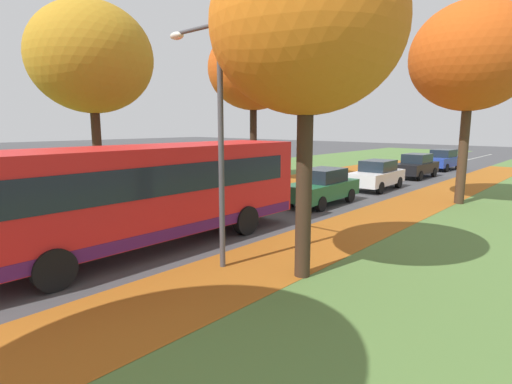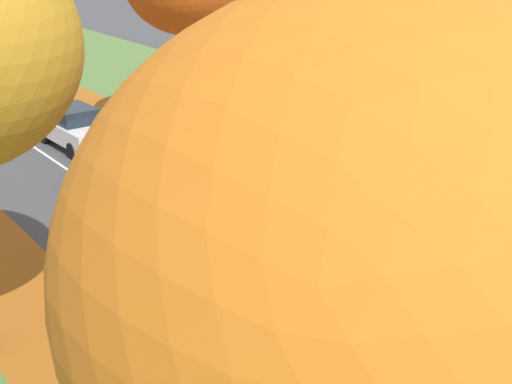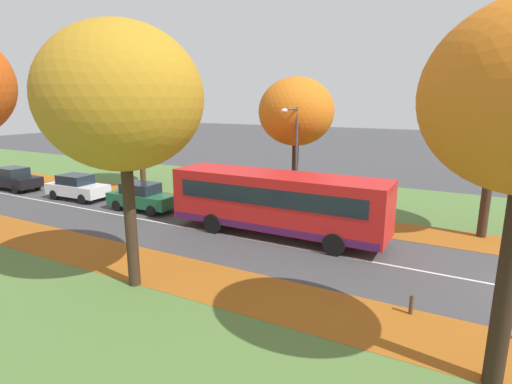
{
  "view_description": "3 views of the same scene",
  "coord_description": "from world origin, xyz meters",
  "px_view_note": "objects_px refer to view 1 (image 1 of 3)",
  "views": [
    {
      "loc": [
        11.14,
        4.59,
        3.6
      ],
      "look_at": [
        1.9,
        14.88,
        1.25
      ],
      "focal_mm": 28.0,
      "sensor_mm": 36.0,
      "label": 1
    },
    {
      "loc": [
        -9.06,
        -0.71,
        8.58
      ],
      "look_at": [
        1.61,
        13.72,
        1.67
      ],
      "focal_mm": 50.0,
      "sensor_mm": 36.0,
      "label": 2
    },
    {
      "loc": [
        -15.38,
        3.2,
        6.31
      ],
      "look_at": [
        0.16,
        11.6,
        2.26
      ],
      "focal_mm": 28.0,
      "sensor_mm": 36.0,
      "label": 3
    }
  ],
  "objects_px": {
    "tree_left_near": "(91,58)",
    "car_green_lead": "(322,187)",
    "tree_left_mid": "(253,69)",
    "tree_right_mid": "(471,57)",
    "tree_right_near": "(307,27)",
    "streetlamp_right": "(211,119)",
    "car_black_third_in_line": "(416,166)",
    "bus": "(148,190)",
    "car_blue_fourth_in_line": "(443,160)",
    "car_white_following": "(377,175)"
  },
  "relations": [
    {
      "from": "tree_left_mid",
      "to": "tree_right_mid",
      "type": "bearing_deg",
      "value": 3.06
    },
    {
      "from": "bus",
      "to": "car_black_third_in_line",
      "type": "bearing_deg",
      "value": 89.94
    },
    {
      "from": "car_blue_fourth_in_line",
      "to": "bus",
      "type": "bearing_deg",
      "value": -89.65
    },
    {
      "from": "car_black_third_in_line",
      "to": "tree_right_mid",
      "type": "bearing_deg",
      "value": -57.87
    },
    {
      "from": "streetlamp_right",
      "to": "car_blue_fourth_in_line",
      "type": "xyz_separation_m",
      "value": [
        -2.68,
        26.96,
        -2.92
      ]
    },
    {
      "from": "streetlamp_right",
      "to": "car_blue_fourth_in_line",
      "type": "bearing_deg",
      "value": 95.69
    },
    {
      "from": "car_green_lead",
      "to": "car_black_third_in_line",
      "type": "relative_size",
      "value": 1.01
    },
    {
      "from": "bus",
      "to": "tree_right_near",
      "type": "bearing_deg",
      "value": 13.27
    },
    {
      "from": "tree_left_near",
      "to": "tree_right_mid",
      "type": "xyz_separation_m",
      "value": [
        12.06,
        11.14,
        0.09
      ]
    },
    {
      "from": "tree_left_mid",
      "to": "tree_right_mid",
      "type": "relative_size",
      "value": 1.08
    },
    {
      "from": "bus",
      "to": "car_black_third_in_line",
      "type": "relative_size",
      "value": 2.47
    },
    {
      "from": "car_white_following",
      "to": "car_black_third_in_line",
      "type": "relative_size",
      "value": 1.01
    },
    {
      "from": "streetlamp_right",
      "to": "car_blue_fourth_in_line",
      "type": "relative_size",
      "value": 1.4
    },
    {
      "from": "tree_right_near",
      "to": "tree_right_mid",
      "type": "distance_m",
      "value": 12.16
    },
    {
      "from": "tree_right_mid",
      "to": "car_green_lead",
      "type": "relative_size",
      "value": 2.08
    },
    {
      "from": "streetlamp_right",
      "to": "bus",
      "type": "relative_size",
      "value": 0.58
    },
    {
      "from": "car_black_third_in_line",
      "to": "car_white_following",
      "type": "bearing_deg",
      "value": -88.04
    },
    {
      "from": "tree_left_mid",
      "to": "bus",
      "type": "height_order",
      "value": "tree_left_mid"
    },
    {
      "from": "tree_left_near",
      "to": "car_black_third_in_line",
      "type": "distance_m",
      "value": 20.97
    },
    {
      "from": "tree_right_mid",
      "to": "streetlamp_right",
      "type": "height_order",
      "value": "tree_right_mid"
    },
    {
      "from": "car_white_following",
      "to": "streetlamp_right",
      "type": "bearing_deg",
      "value": -80.96
    },
    {
      "from": "tree_right_near",
      "to": "bus",
      "type": "xyz_separation_m",
      "value": [
        -4.72,
        -1.11,
        -3.98
      ]
    },
    {
      "from": "car_black_third_in_line",
      "to": "streetlamp_right",
      "type": "bearing_deg",
      "value": -83.15
    },
    {
      "from": "car_black_third_in_line",
      "to": "car_blue_fourth_in_line",
      "type": "bearing_deg",
      "value": 91.76
    },
    {
      "from": "car_white_following",
      "to": "car_blue_fourth_in_line",
      "type": "bearing_deg",
      "value": 91.86
    },
    {
      "from": "tree_left_mid",
      "to": "streetlamp_right",
      "type": "height_order",
      "value": "tree_left_mid"
    },
    {
      "from": "car_white_following",
      "to": "car_green_lead",
      "type": "bearing_deg",
      "value": -89.73
    },
    {
      "from": "tree_left_mid",
      "to": "tree_right_mid",
      "type": "height_order",
      "value": "tree_left_mid"
    },
    {
      "from": "tree_left_near",
      "to": "tree_right_mid",
      "type": "distance_m",
      "value": 16.42
    },
    {
      "from": "tree_left_near",
      "to": "tree_left_mid",
      "type": "xyz_separation_m",
      "value": [
        -0.15,
        10.48,
        0.6
      ]
    },
    {
      "from": "tree_right_mid",
      "to": "car_green_lead",
      "type": "bearing_deg",
      "value": -136.51
    },
    {
      "from": "tree_right_near",
      "to": "streetlamp_right",
      "type": "bearing_deg",
      "value": -159.08
    },
    {
      "from": "tree_left_near",
      "to": "car_green_lead",
      "type": "distance_m",
      "value": 11.48
    },
    {
      "from": "car_blue_fourth_in_line",
      "to": "tree_right_near",
      "type": "bearing_deg",
      "value": -79.39
    },
    {
      "from": "tree_right_mid",
      "to": "bus",
      "type": "height_order",
      "value": "tree_right_mid"
    },
    {
      "from": "tree_left_near",
      "to": "tree_left_mid",
      "type": "distance_m",
      "value": 10.5
    },
    {
      "from": "tree_left_mid",
      "to": "car_green_lead",
      "type": "height_order",
      "value": "tree_left_mid"
    },
    {
      "from": "streetlamp_right",
      "to": "bus",
      "type": "distance_m",
      "value": 3.25
    },
    {
      "from": "streetlamp_right",
      "to": "bus",
      "type": "xyz_separation_m",
      "value": [
        -2.52,
        -0.27,
        -2.03
      ]
    },
    {
      "from": "car_black_third_in_line",
      "to": "car_blue_fourth_in_line",
      "type": "height_order",
      "value": "same"
    },
    {
      "from": "tree_left_mid",
      "to": "tree_right_mid",
      "type": "distance_m",
      "value": 12.23
    },
    {
      "from": "car_white_following",
      "to": "tree_right_mid",
      "type": "bearing_deg",
      "value": -15.49
    },
    {
      "from": "tree_left_near",
      "to": "bus",
      "type": "relative_size",
      "value": 0.84
    },
    {
      "from": "tree_right_near",
      "to": "bus",
      "type": "distance_m",
      "value": 6.27
    },
    {
      "from": "tree_left_mid",
      "to": "bus",
      "type": "distance_m",
      "value": 15.49
    },
    {
      "from": "car_black_third_in_line",
      "to": "tree_left_mid",
      "type": "bearing_deg",
      "value": -131.06
    },
    {
      "from": "tree_left_mid",
      "to": "car_white_following",
      "type": "bearing_deg",
      "value": 14.42
    },
    {
      "from": "car_white_following",
      "to": "tree_right_near",
      "type": "bearing_deg",
      "value": -71.55
    },
    {
      "from": "tree_right_mid",
      "to": "car_white_following",
      "type": "distance_m",
      "value": 7.44
    },
    {
      "from": "tree_right_mid",
      "to": "car_black_third_in_line",
      "type": "relative_size",
      "value": 2.1
    }
  ]
}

